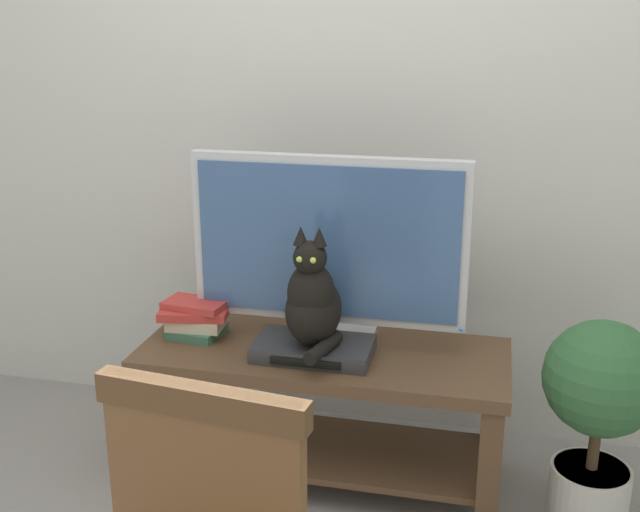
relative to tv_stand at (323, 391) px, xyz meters
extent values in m
cube|color=beige|center=(0.03, 0.53, 1.06)|extent=(7.00, 0.12, 2.80)
cube|color=#513823|center=(0.00, 0.00, 0.13)|extent=(1.25, 0.49, 0.04)
cube|color=#513823|center=(-0.58, -0.20, -0.12)|extent=(0.07, 0.07, 0.45)
cube|color=#513823|center=(0.58, -0.20, -0.12)|extent=(0.07, 0.07, 0.45)
cube|color=#513823|center=(-0.58, 0.20, -0.12)|extent=(0.07, 0.07, 0.45)
cube|color=#513823|center=(0.58, 0.20, -0.12)|extent=(0.07, 0.07, 0.45)
cube|color=#513823|center=(0.00, 0.00, -0.23)|extent=(1.15, 0.41, 0.02)
cube|color=#B7B7BC|center=(0.00, 0.07, 0.17)|extent=(0.31, 0.20, 0.03)
cube|color=#B7B7BC|center=(0.00, 0.07, 0.21)|extent=(0.06, 0.04, 0.06)
cube|color=#B7B7BC|center=(0.00, 0.07, 0.53)|extent=(0.94, 0.05, 0.57)
cube|color=#385684|center=(0.00, 0.04, 0.53)|extent=(0.88, 0.01, 0.51)
sphere|color=#2672F2|center=(0.46, 0.04, 0.25)|extent=(0.01, 0.01, 0.01)
cube|color=#2D2D30|center=(-0.02, -0.06, 0.18)|extent=(0.39, 0.22, 0.05)
cube|color=black|center=(-0.02, -0.17, 0.18)|extent=(0.23, 0.01, 0.03)
ellipsoid|color=black|center=(-0.02, -0.06, 0.32)|extent=(0.18, 0.25, 0.22)
ellipsoid|color=black|center=(-0.02, -0.09, 0.39)|extent=(0.15, 0.16, 0.20)
sphere|color=black|center=(-0.02, -0.10, 0.51)|extent=(0.11, 0.11, 0.11)
cone|color=black|center=(-0.05, -0.10, 0.58)|extent=(0.05, 0.05, 0.06)
cone|color=black|center=(0.01, -0.10, 0.58)|extent=(0.05, 0.05, 0.06)
sphere|color=#B2C64C|center=(-0.04, -0.15, 0.52)|extent=(0.02, 0.02, 0.02)
sphere|color=#B2C64C|center=(0.00, -0.15, 0.52)|extent=(0.02, 0.02, 0.02)
cylinder|color=black|center=(0.03, -0.15, 0.23)|extent=(0.09, 0.21, 0.04)
cube|color=brown|center=(0.03, -1.15, 0.35)|extent=(0.41, 0.09, 0.47)
cube|color=#4D331C|center=(0.03, -1.15, 0.56)|extent=(0.44, 0.10, 0.06)
cube|color=#38664C|center=(-0.47, 0.02, 0.17)|extent=(0.19, 0.18, 0.03)
cube|color=beige|center=(-0.46, 0.02, 0.21)|extent=(0.20, 0.16, 0.04)
cube|color=#B2332D|center=(-0.47, 0.02, 0.24)|extent=(0.26, 0.20, 0.03)
cube|color=#B2332D|center=(-0.47, 0.02, 0.27)|extent=(0.23, 0.15, 0.02)
cylinder|color=beige|center=(0.90, -0.05, -0.24)|extent=(0.26, 0.26, 0.20)
cylinder|color=#332319|center=(0.90, -0.05, -0.16)|extent=(0.24, 0.24, 0.02)
cylinder|color=#4C3823|center=(0.90, -0.05, -0.06)|extent=(0.04, 0.04, 0.17)
sphere|color=#2D5B33|center=(0.90, -0.05, 0.17)|extent=(0.37, 0.37, 0.37)
camera|label=1|loc=(0.54, -2.36, 1.25)|focal=43.51mm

